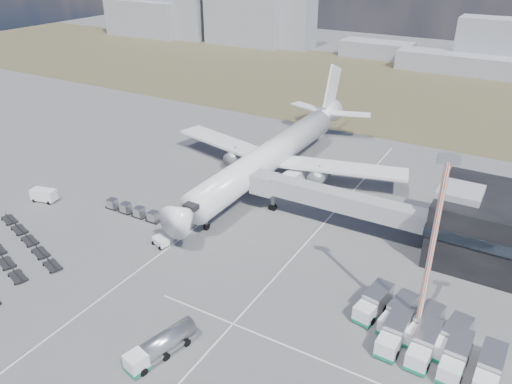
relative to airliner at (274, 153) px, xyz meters
The scene contains 14 objects.
ground 32.81m from the airliner, 90.00° to the right, with size 420.00×420.00×0.00m, color #565659.
grass_strip 77.80m from the airliner, 90.00° to the left, with size 420.00×90.00×0.01m, color #47422A.
lane_markings 31.41m from the airliner, 71.60° to the right, with size 47.12×110.00×0.01m.
jet_bridge 19.89m from the airliner, 36.93° to the right, with size 30.30×3.80×7.05m.
airliner is the anchor object (origin of this frame).
skyline 118.57m from the airliner, 94.25° to the left, with size 296.26×23.46×25.88m.
fuel_tanker 50.42m from the airliner, 76.57° to the right, with size 4.26×9.20×2.88m.
pushback_tug 31.48m from the airliner, 96.27° to the right, with size 2.83×1.59×1.32m, color white.
utility_van 43.75m from the airliner, 136.34° to the right, with size 4.49×2.03×2.38m, color white.
catering_truck 6.72m from the airliner, 15.58° to the right, with size 3.35×6.96×3.10m.
service_trucks_near 46.68m from the airliner, 40.55° to the right, with size 13.52×8.86×2.80m.
service_trucks_far 52.08m from the airliner, 40.59° to the right, with size 13.18×7.64×2.87m.
uld_row 29.68m from the airliner, 118.46° to the right, with size 11.84×1.61×1.64m.
floodlight_mast 48.07m from the airliner, 40.45° to the right, with size 2.27×1.84×23.80m.
Camera 1 is at (42.66, -48.14, 42.90)m, focal length 35.00 mm.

